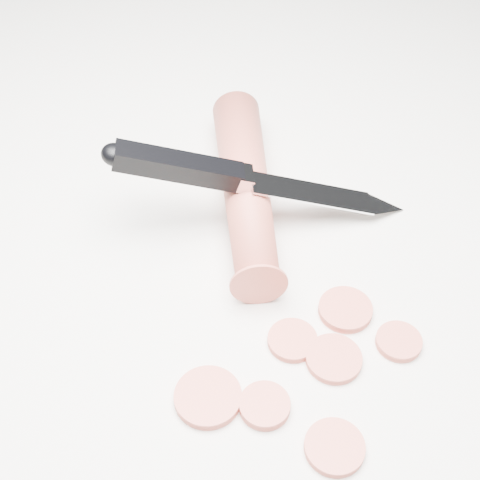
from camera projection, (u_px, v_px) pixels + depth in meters
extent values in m
plane|color=white|center=(284.00, 277.00, 0.47)|extent=(2.40, 2.40, 0.00)
cylinder|color=#C04839|center=(246.00, 186.00, 0.51)|extent=(0.07, 0.20, 0.03)
cylinder|color=#CF5443|center=(265.00, 406.00, 0.40)|extent=(0.03, 0.03, 0.01)
cylinder|color=#CF5443|center=(345.00, 310.00, 0.45)|extent=(0.04, 0.04, 0.01)
cylinder|color=#CF5443|center=(292.00, 340.00, 0.43)|extent=(0.03, 0.03, 0.01)
cylinder|color=#CF5443|center=(399.00, 342.00, 0.43)|extent=(0.03, 0.03, 0.01)
cylinder|color=#CF5443|center=(334.00, 359.00, 0.42)|extent=(0.04, 0.04, 0.01)
cylinder|color=#CF5443|center=(208.00, 397.00, 0.41)|extent=(0.04, 0.04, 0.01)
cylinder|color=#CF5443|center=(335.00, 447.00, 0.38)|extent=(0.04, 0.04, 0.01)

